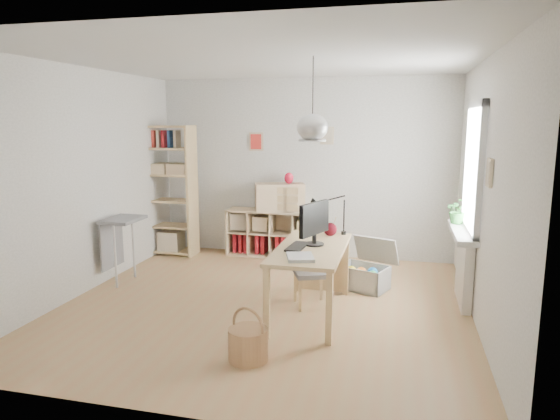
% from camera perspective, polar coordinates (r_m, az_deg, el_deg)
% --- Properties ---
extents(ground, '(4.50, 4.50, 0.00)m').
position_cam_1_polar(ground, '(5.79, -1.70, -10.76)').
color(ground, '#A78353').
rests_on(ground, ground).
extents(room_shell, '(4.50, 4.50, 4.50)m').
position_cam_1_polar(room_shell, '(5.14, 3.73, 9.41)').
color(room_shell, white).
rests_on(room_shell, ground).
extents(window_unit, '(0.07, 1.16, 1.46)m').
position_cam_1_polar(window_unit, '(5.88, 21.35, 4.43)').
color(window_unit, white).
rests_on(window_unit, ground).
extents(radiator, '(0.10, 0.80, 0.80)m').
position_cam_1_polar(radiator, '(6.09, 20.32, -6.38)').
color(radiator, silver).
rests_on(radiator, ground).
extents(windowsill, '(0.22, 1.20, 0.06)m').
position_cam_1_polar(windowsill, '(5.98, 20.10, -2.40)').
color(windowsill, silver).
rests_on(windowsill, radiator).
extents(desk, '(0.70, 1.50, 0.75)m').
position_cam_1_polar(desk, '(5.33, 3.57, -5.20)').
color(desk, tan).
rests_on(desk, ground).
extents(cube_shelf, '(1.40, 0.38, 0.72)m').
position_cam_1_polar(cube_shelf, '(7.74, -0.98, -3.04)').
color(cube_shelf, tan).
rests_on(cube_shelf, ground).
extents(tall_bookshelf, '(0.80, 0.38, 2.00)m').
position_cam_1_polar(tall_bookshelf, '(7.89, -12.60, 2.79)').
color(tall_bookshelf, tan).
rests_on(tall_bookshelf, ground).
extents(side_table, '(0.40, 0.55, 0.85)m').
position_cam_1_polar(side_table, '(6.71, -17.94, -2.37)').
color(side_table, gray).
rests_on(side_table, ground).
extents(chair, '(0.47, 0.47, 0.74)m').
position_cam_1_polar(chair, '(5.68, 3.48, -6.70)').
color(chair, gray).
rests_on(chair, ground).
extents(wicker_basket, '(0.35, 0.35, 0.48)m').
position_cam_1_polar(wicker_basket, '(4.51, -3.66, -14.92)').
color(wicker_basket, '#AF814F').
rests_on(wicker_basket, ground).
extents(storage_chest, '(0.77, 0.81, 0.61)m').
position_cam_1_polar(storage_chest, '(6.37, 9.80, -7.03)').
color(storage_chest, silver).
rests_on(storage_chest, ground).
extents(monitor, '(0.24, 0.51, 0.46)m').
position_cam_1_polar(monitor, '(5.33, 3.95, -1.28)').
color(monitor, black).
rests_on(monitor, desk).
extents(keyboard, '(0.19, 0.43, 0.02)m').
position_cam_1_polar(keyboard, '(5.27, 1.98, -4.20)').
color(keyboard, black).
rests_on(keyboard, desk).
extents(task_lamp, '(0.41, 0.15, 0.44)m').
position_cam_1_polar(task_lamp, '(5.83, 5.31, 0.05)').
color(task_lamp, black).
rests_on(task_lamp, desk).
extents(yarn_ball, '(0.15, 0.15, 0.15)m').
position_cam_1_polar(yarn_ball, '(5.81, 5.76, -2.22)').
color(yarn_ball, '#4C0A11').
rests_on(yarn_ball, desk).
extents(paper_tray, '(0.33, 0.37, 0.03)m').
position_cam_1_polar(paper_tray, '(4.85, 2.32, -5.40)').
color(paper_tray, silver).
rests_on(paper_tray, desk).
extents(drawer_chest, '(0.80, 0.57, 0.42)m').
position_cam_1_polar(drawer_chest, '(7.55, -0.03, 1.49)').
color(drawer_chest, tan).
rests_on(drawer_chest, cube_shelf).
extents(red_vase, '(0.14, 0.14, 0.17)m').
position_cam_1_polar(red_vase, '(7.48, 1.03, 3.66)').
color(red_vase, '#AB0E23').
rests_on(red_vase, drawer_chest).
extents(potted_plant, '(0.31, 0.28, 0.31)m').
position_cam_1_polar(potted_plant, '(6.28, 19.68, -0.07)').
color(potted_plant, '#286D29').
rests_on(potted_plant, windowsill).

